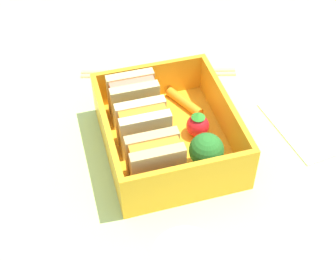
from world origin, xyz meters
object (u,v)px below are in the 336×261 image
carrot_stick_far_left (184,102)px  broccoli_floret (206,151)px  chopstick_pair (159,71)px  sandwich_left (155,161)px  strawberry_far_left (198,125)px  sandwich_center_left (144,128)px  folded_napkin (313,123)px  sandwich_center (133,99)px

carrot_stick_far_left → broccoli_floret: bearing=175.2°
broccoli_floret → chopstick_pair: (18.59, 0.15, -3.71)cm
sandwich_left → strawberry_far_left: sandwich_left is taller
sandwich_left → sandwich_center_left: 4.99cm
strawberry_far_left → folded_napkin: strawberry_far_left is taller
sandwich_left → sandwich_center_left: size_ratio=1.00×
broccoli_floret → carrot_stick_far_left: size_ratio=0.88×
sandwich_center_left → sandwich_center: (4.99, 0.00, 0.00)cm
chopstick_pair → folded_napkin: bearing=-133.2°
sandwich_center → chopstick_pair: size_ratio=0.27×
carrot_stick_far_left → folded_napkin: bearing=-113.3°
folded_napkin → chopstick_pair: bearing=46.8°
sandwich_center → folded_napkin: bearing=-106.5°
sandwich_center → broccoli_floret: size_ratio=1.16×
broccoli_floret → strawberry_far_left: bearing=-9.5°
sandwich_left → sandwich_center: (9.97, 0.00, 0.00)cm
broccoli_floret → folded_napkin: (4.03, -15.33, -3.86)cm
sandwich_center_left → carrot_stick_far_left: bearing=-51.3°
sandwich_center → broccoli_floret: sandwich_center is taller
sandwich_center_left → strawberry_far_left: sandwich_center_left is taller
sandwich_center → sandwich_left: bearing=180.0°
strawberry_far_left → carrot_stick_far_left: size_ratio=0.59×
strawberry_far_left → chopstick_pair: strawberry_far_left is taller
broccoli_floret → strawberry_far_left: broccoli_floret is taller
sandwich_center → broccoli_floret: 11.55cm
chopstick_pair → folded_napkin: (-14.56, -15.48, -0.15)cm
sandwich_center → strawberry_far_left: sandwich_center is taller
sandwich_left → chopstick_pair: (18.37, -5.28, -3.55)cm
sandwich_left → chopstick_pair: size_ratio=0.27×
sandwich_left → strawberry_far_left: (5.01, -6.30, -1.26)cm
sandwich_left → folded_napkin: sandwich_left is taller
sandwich_left → sandwich_center: 9.97cm
sandwich_left → folded_napkin: size_ratio=0.51×
sandwich_center_left → folded_napkin: (-1.18, -20.76, -3.70)cm
broccoli_floret → sandwich_center_left: bearing=46.2°
strawberry_far_left → chopstick_pair: 13.59cm
sandwich_center_left → strawberry_far_left: 6.43cm
chopstick_pair → sandwich_center: bearing=147.8°
sandwich_center → folded_napkin: (-6.16, -20.76, -3.70)cm
broccoli_floret → carrot_stick_far_left: bearing=-4.8°
sandwich_center_left → sandwich_left: bearing=180.0°
sandwich_center_left → sandwich_center: size_ratio=1.00×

